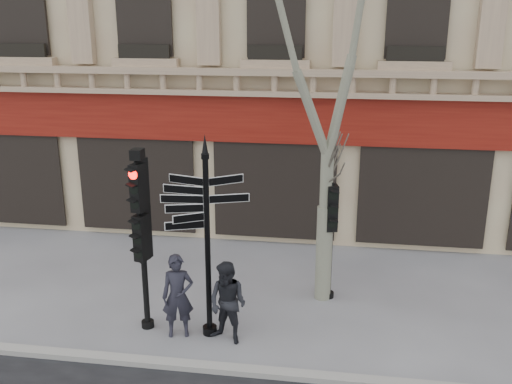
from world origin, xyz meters
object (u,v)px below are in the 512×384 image
traffic_signal_main (141,219)px  traffic_signal_secondary (331,220)px  plane_tree (332,27)px  pedestrian_b (228,303)px  fingerpost (206,204)px  pedestrian_a (178,296)px

traffic_signal_main → traffic_signal_secondary: 4.18m
traffic_signal_main → traffic_signal_secondary: traffic_signal_main is taller
traffic_signal_secondary → plane_tree: plane_tree is taller
plane_tree → pedestrian_b: bearing=-130.0°
fingerpost → traffic_signal_main: 1.40m
traffic_signal_main → plane_tree: (3.56, 1.85, 3.61)m
traffic_signal_secondary → plane_tree: (-0.13, -0.05, 4.12)m
fingerpost → pedestrian_b: (0.43, -0.22, -1.95)m
traffic_signal_main → pedestrian_a: bearing=-0.6°
pedestrian_b → plane_tree: bearing=71.1°
traffic_signal_main → pedestrian_b: (1.77, -0.28, -1.56)m
plane_tree → pedestrian_b: (-1.79, -2.13, -5.17)m
plane_tree → traffic_signal_secondary: bearing=20.7°
traffic_signal_main → pedestrian_b: 2.38m
plane_tree → pedestrian_a: bearing=-144.0°
traffic_signal_secondary → pedestrian_b: 3.09m
plane_tree → traffic_signal_main: bearing=-152.5°
traffic_signal_main → pedestrian_a: 1.72m
fingerpost → pedestrian_a: bearing=-176.2°
fingerpost → pedestrian_b: fingerpost is taller
traffic_signal_secondary → plane_tree: 4.12m
pedestrian_a → traffic_signal_secondary: bearing=20.6°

